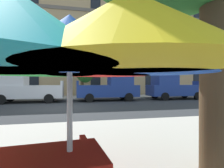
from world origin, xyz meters
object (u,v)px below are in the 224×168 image
object	(u,v)px
pickup_blue	(110,88)
pickup_blue_midblock	(173,88)
pickup_white	(25,89)
patio_umbrella	(70,46)
street_tree_middle	(85,74)

from	to	relation	value
pickup_blue	pickup_blue_midblock	xyz separation A→B (m)	(5.88, 0.00, 0.00)
pickup_white	pickup_blue_midblock	world-z (taller)	same
patio_umbrella	pickup_white	bearing A→B (deg)	105.52
pickup_white	pickup_blue	distance (m)	6.61
pickup_white	street_tree_middle	xyz separation A→B (m)	(4.74, 3.46, 1.31)
pickup_white	street_tree_middle	bearing A→B (deg)	36.18
pickup_blue	pickup_blue_midblock	world-z (taller)	same
pickup_blue	pickup_blue_midblock	bearing A→B (deg)	0.00
pickup_blue_midblock	patio_umbrella	xyz separation A→B (m)	(-8.96, -12.70, 0.87)
pickup_blue_midblock	patio_umbrella	bearing A→B (deg)	-125.20
pickup_white	pickup_blue_midblock	distance (m)	12.49
pickup_white	patio_umbrella	bearing A→B (deg)	-74.48
pickup_white	pickup_blue	bearing A→B (deg)	0.00
pickup_white	patio_umbrella	size ratio (longest dim) A/B	1.56
pickup_blue	street_tree_middle	world-z (taller)	street_tree_middle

